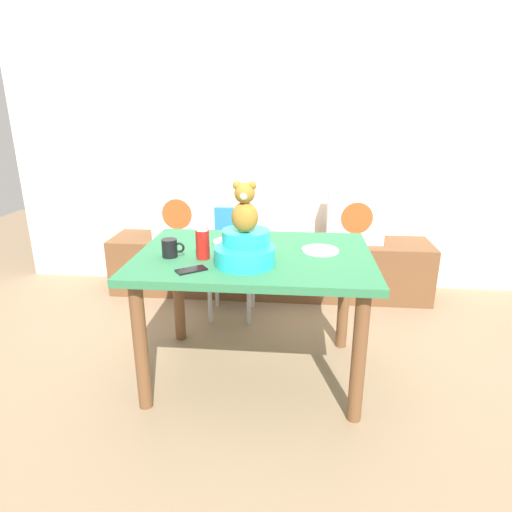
{
  "coord_description": "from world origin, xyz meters",
  "views": [
    {
      "loc": [
        0.21,
        -2.2,
        1.47
      ],
      "look_at": [
        0.0,
        0.1,
        0.69
      ],
      "focal_mm": 30.57,
      "sensor_mm": 36.0,
      "label": 1
    }
  ],
  "objects": [
    {
      "name": "teddy_bear",
      "position": [
        -0.03,
        -0.16,
        1.02
      ],
      "size": [
        0.13,
        0.12,
        0.25
      ],
      "color": "#A07027",
      "rests_on": "infant_seat_teal"
    },
    {
      "name": "cell_phone",
      "position": [
        -0.27,
        -0.29,
        0.74
      ],
      "size": [
        0.16,
        0.14,
        0.01
      ],
      "primitive_type": "cube",
      "rotation": [
        0.0,
        0.0,
        2.2
      ],
      "color": "black",
      "rests_on": "dining_table"
    },
    {
      "name": "highchair",
      "position": [
        -0.24,
        0.76,
        0.52
      ],
      "size": [
        0.34,
        0.47,
        0.79
      ],
      "color": "#2672B2",
      "rests_on": "ground_plane"
    },
    {
      "name": "back_wall",
      "position": [
        0.0,
        1.47,
        1.3
      ],
      "size": [
        4.4,
        0.1,
        2.6
      ],
      "primitive_type": "cube",
      "color": "silver",
      "rests_on": "ground_plane"
    },
    {
      "name": "ground_plane",
      "position": [
        0.0,
        0.0,
        0.0
      ],
      "size": [
        8.0,
        8.0,
        0.0
      ],
      "primitive_type": "plane",
      "color": "#8C7256"
    },
    {
      "name": "book_stack",
      "position": [
        -0.22,
        1.2,
        0.5
      ],
      "size": [
        0.2,
        0.14,
        0.08
      ],
      "primitive_type": "cube",
      "color": "tan",
      "rests_on": "window_bench"
    },
    {
      "name": "ketchup_bottle",
      "position": [
        -0.25,
        -0.11,
        0.83
      ],
      "size": [
        0.07,
        0.07,
        0.18
      ],
      "color": "red",
      "rests_on": "dining_table"
    },
    {
      "name": "pillow_floral_left",
      "position": [
        -0.72,
        1.18,
        0.68
      ],
      "size": [
        0.44,
        0.15,
        0.44
      ],
      "color": "silver",
      "rests_on": "window_bench"
    },
    {
      "name": "dining_table",
      "position": [
        0.0,
        0.0,
        0.63
      ],
      "size": [
        1.25,
        0.89,
        0.74
      ],
      "color": "#2D7247",
      "rests_on": "ground_plane"
    },
    {
      "name": "window_bench",
      "position": [
        0.0,
        1.2,
        0.23
      ],
      "size": [
        2.6,
        0.44,
        0.46
      ],
      "primitive_type": "cube",
      "color": "brown",
      "rests_on": "ground_plane"
    },
    {
      "name": "dinner_plate_far",
      "position": [
        -0.15,
        0.18,
        0.75
      ],
      "size": [
        0.2,
        0.2,
        0.01
      ],
      "primitive_type": "cylinder",
      "color": "white",
      "rests_on": "dining_table"
    },
    {
      "name": "coffee_mug",
      "position": [
        -0.43,
        -0.1,
        0.79
      ],
      "size": [
        0.12,
        0.08,
        0.09
      ],
      "color": "black",
      "rests_on": "dining_table"
    },
    {
      "name": "dinner_plate_near",
      "position": [
        0.35,
        0.06,
        0.75
      ],
      "size": [
        0.2,
        0.2,
        0.01
      ],
      "primitive_type": "cylinder",
      "color": "white",
      "rests_on": "dining_table"
    },
    {
      "name": "pillow_floral_right",
      "position": [
        0.68,
        1.18,
        0.68
      ],
      "size": [
        0.44,
        0.15,
        0.44
      ],
      "color": "silver",
      "rests_on": "window_bench"
    },
    {
      "name": "infant_seat_teal",
      "position": [
        -0.03,
        -0.16,
        0.81
      ],
      "size": [
        0.3,
        0.33,
        0.16
      ],
      "color": "#23BBC6",
      "rests_on": "dining_table"
    }
  ]
}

